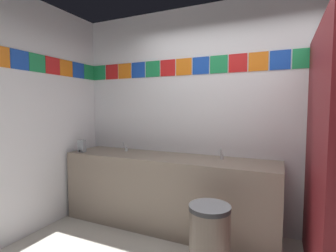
# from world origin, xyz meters

# --- Properties ---
(wall_back) EXTENTS (4.30, 0.09, 2.74)m
(wall_back) POSITION_xyz_m (-0.00, 1.45, 1.38)
(wall_back) COLOR silver
(wall_back) RESTS_ON ground_plane
(wall_side) EXTENTS (0.09, 2.83, 2.74)m
(wall_side) POSITION_xyz_m (-2.19, 0.00, 1.38)
(wall_side) COLOR silver
(wall_side) RESTS_ON ground_plane
(vanity_counter) EXTENTS (2.63, 0.62, 0.88)m
(vanity_counter) POSITION_xyz_m (-0.79, 1.10, 0.45)
(vanity_counter) COLOR gray
(vanity_counter) RESTS_ON ground_plane
(faucet_left) EXTENTS (0.04, 0.10, 0.14)m
(faucet_left) POSITION_xyz_m (-1.44, 1.19, 0.93)
(faucet_left) COLOR silver
(faucet_left) RESTS_ON vanity_counter
(faucet_right) EXTENTS (0.04, 0.10, 0.14)m
(faucet_right) POSITION_xyz_m (-0.13, 1.19, 0.93)
(faucet_right) COLOR silver
(faucet_right) RESTS_ON vanity_counter
(soap_dispenser) EXTENTS (0.09, 0.09, 0.16)m
(soap_dispenser) POSITION_xyz_m (-1.95, 0.91, 0.96)
(soap_dispenser) COLOR gray
(soap_dispenser) RESTS_ON vanity_counter
(trash_bin) EXTENTS (0.36, 0.36, 0.64)m
(trash_bin) POSITION_xyz_m (-0.05, 0.40, 0.32)
(trash_bin) COLOR brown
(trash_bin) RESTS_ON ground_plane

